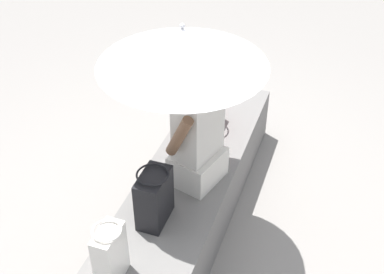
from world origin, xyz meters
The scene contains 7 objects.
ground_plane centered at (0.00, 0.00, 0.00)m, with size 14.00×14.00×0.00m, color gray.
stone_bench centered at (0.00, 0.00, 0.22)m, with size 2.55×0.60×0.44m, color slate.
person_seated centered at (0.02, -0.08, 0.83)m, with size 0.51×0.36×0.90m.
parasol centered at (-0.04, 0.00, 1.45)m, with size 1.00×1.00×1.15m.
handbag_black centered at (-0.91, 0.10, 0.63)m, with size 0.21×0.16×0.38m.
tote_bag_canvas centered at (0.63, 0.08, 0.62)m, with size 0.31×0.23×0.35m.
shoulder_bag_spare centered at (-0.43, 0.05, 0.63)m, with size 0.27×0.20×0.37m.
Camera 1 is at (-2.43, -0.90, 2.76)m, focal length 47.14 mm.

